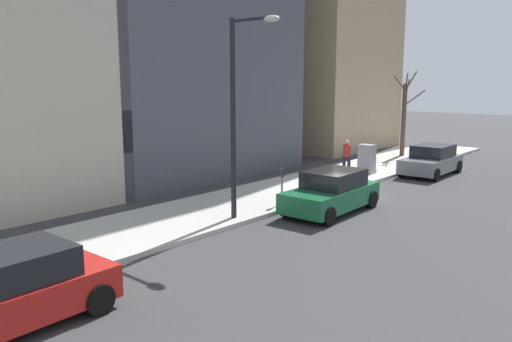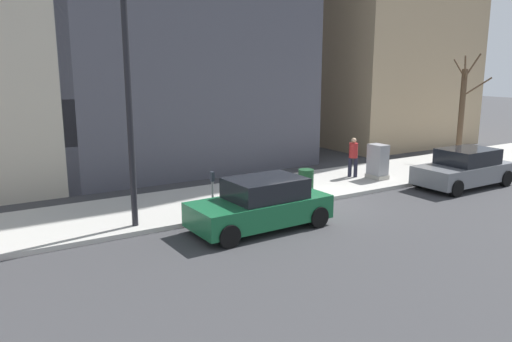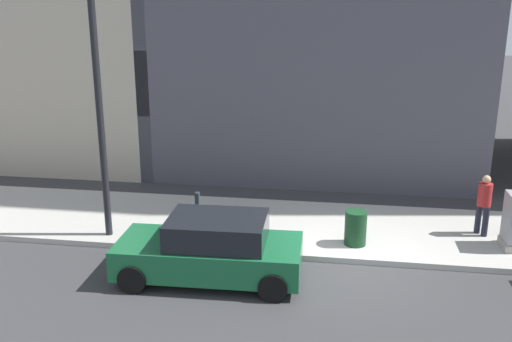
% 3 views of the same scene
% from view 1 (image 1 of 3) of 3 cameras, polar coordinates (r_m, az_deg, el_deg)
% --- Properties ---
extents(ground_plane, '(120.00, 120.00, 0.00)m').
position_cam_1_polar(ground_plane, '(21.59, 10.16, -2.49)').
color(ground_plane, '#38383A').
extents(sidewalk, '(4.00, 36.00, 0.15)m').
position_cam_1_polar(sidewalk, '(22.63, 5.81, -1.61)').
color(sidewalk, '#B2AFA8').
rests_on(sidewalk, ground).
extents(parked_car_grey, '(1.95, 4.21, 1.52)m').
position_cam_1_polar(parked_car_grey, '(26.84, 19.42, 1.14)').
color(parked_car_grey, slate).
rests_on(parked_car_grey, ground).
extents(parked_car_green, '(2.03, 4.25, 1.52)m').
position_cam_1_polar(parked_car_green, '(18.23, 8.64, -2.41)').
color(parked_car_green, '#196038').
rests_on(parked_car_green, ground).
extents(parked_car_red, '(2.00, 4.24, 1.52)m').
position_cam_1_polar(parked_car_red, '(10.80, -26.96, -12.29)').
color(parked_car_red, red).
rests_on(parked_car_red, ground).
extents(parking_meter, '(0.14, 0.10, 1.35)m').
position_cam_1_polar(parking_meter, '(18.53, 2.98, -1.34)').
color(parking_meter, slate).
rests_on(parking_meter, sidewalk).
extents(utility_box, '(0.83, 0.61, 1.43)m').
position_cam_1_polar(utility_box, '(25.67, 12.54, 1.35)').
color(utility_box, '#A8A399').
rests_on(utility_box, sidewalk).
extents(streetlamp, '(1.97, 0.32, 6.50)m').
position_cam_1_polar(streetlamp, '(16.16, -1.95, 7.85)').
color(streetlamp, black).
rests_on(streetlamp, sidewalk).
extents(bare_tree, '(1.81, 1.89, 5.17)m').
position_cam_1_polar(bare_tree, '(32.25, 16.57, 6.01)').
color(bare_tree, brown).
rests_on(bare_tree, sidewalk).
extents(trash_bin, '(0.56, 0.56, 0.90)m').
position_cam_1_polar(trash_bin, '(22.10, 8.48, -0.56)').
color(trash_bin, '#14381E').
rests_on(trash_bin, sidewalk).
extents(pedestrian_near_meter, '(0.36, 0.36, 1.66)m').
position_cam_1_polar(pedestrian_near_meter, '(25.45, 10.33, 1.89)').
color(pedestrian_near_meter, '#1E1E2D').
rests_on(pedestrian_near_meter, sidewalk).
extents(office_block_center, '(11.73, 11.73, 17.53)m').
position_cam_1_polar(office_block_center, '(28.04, -12.30, 18.32)').
color(office_block_center, '#4C4C56').
rests_on(office_block_center, ground).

